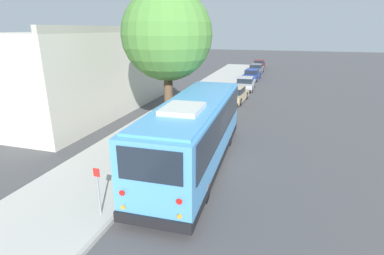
# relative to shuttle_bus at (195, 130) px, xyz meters

# --- Properties ---
(ground_plane) EXTENTS (160.00, 160.00, 0.00)m
(ground_plane) POSITION_rel_shuttle_bus_xyz_m (0.43, -0.65, -1.73)
(ground_plane) COLOR #474749
(sidewalk_slab) EXTENTS (80.00, 4.32, 0.15)m
(sidewalk_slab) POSITION_rel_shuttle_bus_xyz_m (0.43, 3.61, -1.66)
(sidewalk_slab) COLOR #B2AFA8
(sidewalk_slab) RESTS_ON ground
(curb_strip) EXTENTS (80.00, 0.14, 0.15)m
(curb_strip) POSITION_rel_shuttle_bus_xyz_m (0.43, 1.37, -1.66)
(curb_strip) COLOR #9D9A94
(curb_strip) RESTS_ON ground
(shuttle_bus) EXTENTS (10.34, 2.98, 3.24)m
(shuttle_bus) POSITION_rel_shuttle_bus_xyz_m (0.00, 0.00, 0.00)
(shuttle_bus) COLOR #4C93D1
(shuttle_bus) RESTS_ON ground
(parked_sedan_tan) EXTENTS (4.35, 1.98, 1.28)m
(parked_sedan_tan) POSITION_rel_shuttle_bus_xyz_m (13.24, 0.30, -1.15)
(parked_sedan_tan) COLOR tan
(parked_sedan_tan) RESTS_ON ground
(parked_sedan_silver) EXTENTS (4.35, 1.86, 1.27)m
(parked_sedan_silver) POSITION_rel_shuttle_bus_xyz_m (19.03, 0.13, -1.15)
(parked_sedan_silver) COLOR #A8AAAF
(parked_sedan_silver) RESTS_ON ground
(parked_sedan_blue) EXTENTS (4.74, 1.94, 1.29)m
(parked_sedan_blue) POSITION_rel_shuttle_bus_xyz_m (25.47, 0.15, -1.14)
(parked_sedan_blue) COLOR navy
(parked_sedan_blue) RESTS_ON ground
(parked_sedan_gray) EXTENTS (4.47, 2.00, 1.29)m
(parked_sedan_gray) POSITION_rel_shuttle_bus_xyz_m (31.43, 0.19, -1.14)
(parked_sedan_gray) COLOR slate
(parked_sedan_gray) RESTS_ON ground
(parked_sedan_maroon) EXTENTS (4.32, 1.74, 1.30)m
(parked_sedan_maroon) POSITION_rel_shuttle_bus_xyz_m (37.01, 0.27, -1.13)
(parked_sedan_maroon) COLOR maroon
(parked_sedan_maroon) RESTS_ON ground
(street_tree) EXTENTS (5.02, 5.02, 8.77)m
(street_tree) POSITION_rel_shuttle_bus_xyz_m (4.25, 2.82, 4.25)
(street_tree) COLOR brown
(street_tree) RESTS_ON sidewalk_slab
(sign_post_near) EXTENTS (0.06, 0.22, 1.66)m
(sign_post_near) POSITION_rel_shuttle_bus_xyz_m (-4.73, 1.85, -0.73)
(sign_post_near) COLOR gray
(sign_post_near) RESTS_ON sidewalk_slab
(sign_post_far) EXTENTS (0.06, 0.06, 1.11)m
(sign_post_far) POSITION_rel_shuttle_bus_xyz_m (-2.72, 1.85, -1.03)
(sign_post_far) COLOR gray
(sign_post_far) RESTS_ON sidewalk_slab
(fire_hydrant) EXTENTS (0.22, 0.22, 0.81)m
(fire_hydrant) POSITION_rel_shuttle_bus_xyz_m (7.99, 1.81, -1.18)
(fire_hydrant) COLOR #99999E
(fire_hydrant) RESTS_ON sidewalk_slab
(building_backdrop) EXTENTS (16.62, 6.83, 6.15)m
(building_backdrop) POSITION_rel_shuttle_bus_xyz_m (7.75, 10.62, 1.15)
(building_backdrop) COLOR beige
(building_backdrop) RESTS_ON ground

